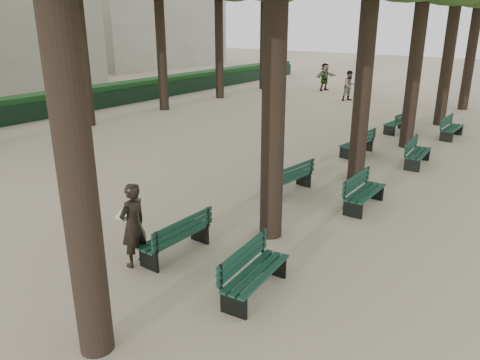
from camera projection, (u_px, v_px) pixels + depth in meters
The scene contains 16 objects.
ground at pixel (131, 267), 9.68m from camera, with size 120.00×120.00×0.00m, color #C1AE92.
bench_left_0 at pixel (175, 243), 10.12m from camera, with size 0.59×1.81×0.92m.
bench_left_1 at pixel (288, 184), 13.74m from camera, with size 0.77×1.85×0.92m.
bench_left_2 at pixel (357, 147), 17.57m from camera, with size 0.74×1.85×0.92m.
bench_left_3 at pixel (397, 126), 21.00m from camera, with size 0.72×1.84×0.92m.
bench_right_0 at pixel (256, 281), 8.67m from camera, with size 0.75×1.85×0.92m.
bench_right_1 at pixel (364, 198), 12.63m from camera, with size 0.60×1.81×0.92m.
bench_right_2 at pixel (418, 158), 16.27m from camera, with size 0.70×1.84×0.92m.
bench_right_3 at pixel (452, 132), 19.96m from camera, with size 0.62×1.82×0.92m.
man_with_map at pixel (133, 225), 9.52m from camera, with size 0.62×0.73×1.80m.
pedestrian_e at pixel (325, 77), 32.80m from camera, with size 1.76×0.38×1.90m, color #262628.
pedestrian_d at pixel (367, 81), 32.00m from camera, with size 0.78×0.32×1.60m, color #262628.
pedestrian_a at pixel (350, 86), 28.77m from camera, with size 0.89×0.37×1.83m, color #262628.
fence at pixel (101, 101), 26.29m from camera, with size 0.08×42.00×0.90m, color black.
hedge at pixel (92, 97), 26.63m from camera, with size 1.20×42.00×1.20m, color #17431C.
building_far at pixel (136, 31), 49.80m from camera, with size 12.00×16.00×7.00m, color #B7B2A3.
Camera 1 is at (6.87, -5.56, 4.90)m, focal length 35.00 mm.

